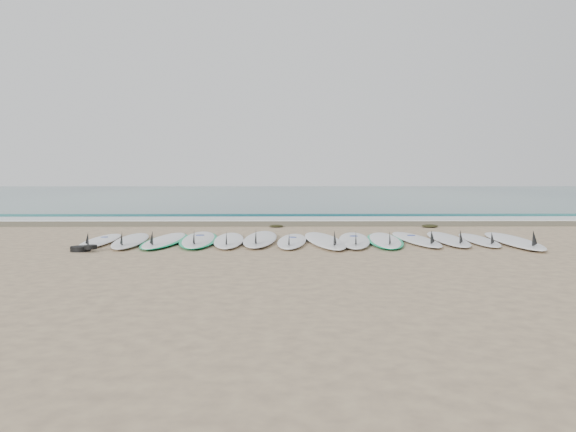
{
  "coord_description": "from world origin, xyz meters",
  "views": [
    {
      "loc": [
        -0.46,
        -10.29,
        1.21
      ],
      "look_at": [
        -0.33,
        1.26,
        0.4
      ],
      "focal_mm": 35.0,
      "sensor_mm": 36.0,
      "label": 1
    }
  ],
  "objects_px": {
    "surfboard_0": "(100,240)",
    "leash_coil": "(83,248)",
    "surfboard_13": "(514,240)",
    "surfboard_7": "(325,240)"
  },
  "relations": [
    {
      "from": "surfboard_7",
      "to": "surfboard_13",
      "type": "bearing_deg",
      "value": -7.07
    },
    {
      "from": "surfboard_0",
      "to": "surfboard_7",
      "type": "bearing_deg",
      "value": -4.39
    },
    {
      "from": "surfboard_7",
      "to": "leash_coil",
      "type": "height_order",
      "value": "surfboard_7"
    },
    {
      "from": "surfboard_0",
      "to": "surfboard_7",
      "type": "relative_size",
      "value": 0.82
    },
    {
      "from": "leash_coil",
      "to": "surfboard_7",
      "type": "bearing_deg",
      "value": 14.66
    },
    {
      "from": "surfboard_0",
      "to": "leash_coil",
      "type": "height_order",
      "value": "surfboard_0"
    },
    {
      "from": "surfboard_7",
      "to": "leash_coil",
      "type": "relative_size",
      "value": 6.32
    },
    {
      "from": "surfboard_0",
      "to": "surfboard_13",
      "type": "relative_size",
      "value": 0.81
    },
    {
      "from": "surfboard_0",
      "to": "leash_coil",
      "type": "xyz_separation_m",
      "value": [
        0.08,
        -1.14,
        -0.0
      ]
    },
    {
      "from": "surfboard_0",
      "to": "surfboard_7",
      "type": "height_order",
      "value": "surfboard_7"
    }
  ]
}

